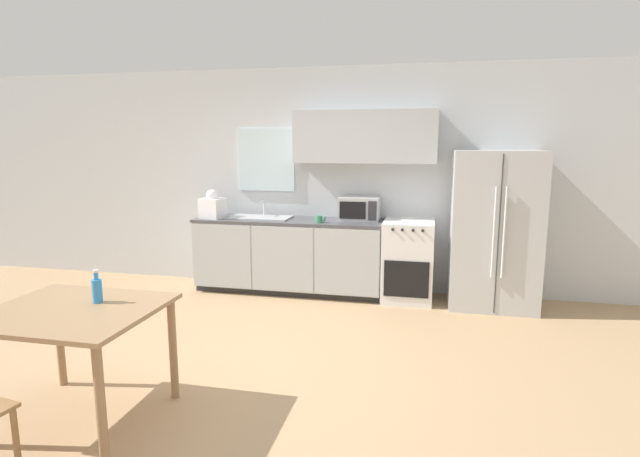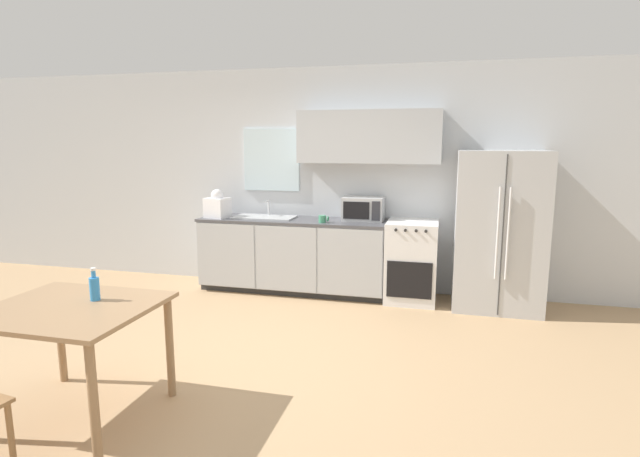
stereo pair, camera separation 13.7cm
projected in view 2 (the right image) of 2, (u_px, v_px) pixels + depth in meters
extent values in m
plane|color=tan|center=(248.00, 360.00, 4.20)|extent=(12.00, 12.00, 0.00)
cube|color=silver|center=(317.00, 180.00, 6.19)|extent=(12.00, 0.06, 2.70)
cube|color=silver|center=(272.00, 160.00, 6.25)|extent=(0.72, 0.04, 0.77)
cube|color=#B2B7BC|center=(369.00, 137.00, 5.76)|extent=(1.66, 0.32, 0.60)
cube|color=#333333|center=(294.00, 287.00, 6.18)|extent=(2.26, 0.54, 0.08)
cube|color=#B2B7BC|center=(293.00, 253.00, 6.08)|extent=(2.26, 0.60, 0.79)
cube|color=#B2B7BC|center=(226.00, 255.00, 5.97)|extent=(0.73, 0.01, 0.77)
cube|color=#B2B7BC|center=(286.00, 259.00, 5.79)|extent=(0.73, 0.01, 0.77)
cube|color=#B2B7BC|center=(349.00, 263.00, 5.60)|extent=(0.73, 0.01, 0.77)
cube|color=#4C4C51|center=(293.00, 220.00, 6.01)|extent=(2.28, 0.63, 0.03)
cube|color=white|center=(412.00, 261.00, 5.73)|extent=(0.57, 0.62, 0.92)
cube|color=black|center=(409.00, 280.00, 5.45)|extent=(0.49, 0.01, 0.41)
cylinder|color=#262626|center=(396.00, 230.00, 5.38)|extent=(0.03, 0.02, 0.03)
cylinder|color=#262626|center=(405.00, 230.00, 5.36)|extent=(0.03, 0.02, 0.03)
cylinder|color=#262626|center=(416.00, 231.00, 5.33)|extent=(0.03, 0.02, 0.03)
cylinder|color=#262626|center=(426.00, 231.00, 5.31)|extent=(0.03, 0.02, 0.03)
cube|color=silver|center=(499.00, 231.00, 5.40)|extent=(0.93, 0.69, 1.72)
cube|color=#3F3F3F|center=(502.00, 237.00, 5.07)|extent=(0.01, 0.01, 1.66)
cylinder|color=silver|center=(498.00, 234.00, 5.05)|extent=(0.02, 0.02, 0.95)
cylinder|color=silver|center=(508.00, 234.00, 5.03)|extent=(0.02, 0.02, 0.95)
cube|color=#B7BABC|center=(264.00, 217.00, 6.09)|extent=(0.74, 0.39, 0.02)
cylinder|color=silver|center=(269.00, 207.00, 6.22)|extent=(0.02, 0.02, 0.18)
cylinder|color=silver|center=(267.00, 202.00, 6.14)|extent=(0.02, 0.14, 0.02)
cube|color=#B7BABC|center=(363.00, 209.00, 5.88)|extent=(0.47, 0.32, 0.28)
cube|color=black|center=(356.00, 210.00, 5.74)|extent=(0.30, 0.01, 0.20)
cube|color=#2D2D33|center=(376.00, 211.00, 5.68)|extent=(0.09, 0.01, 0.22)
cylinder|color=#3F8C66|center=(322.00, 219.00, 5.73)|extent=(0.09, 0.09, 0.08)
torus|color=#3F8C66|center=(328.00, 219.00, 5.72)|extent=(0.02, 0.07, 0.07)
cube|color=white|center=(218.00, 208.00, 6.10)|extent=(0.31, 0.28, 0.24)
sphere|color=white|center=(217.00, 195.00, 6.07)|extent=(0.18, 0.18, 0.15)
cube|color=#997551|center=(69.00, 308.00, 3.22)|extent=(1.05, 0.92, 0.03)
cylinder|color=#997551|center=(94.00, 403.00, 2.79)|extent=(0.06, 0.06, 0.74)
cylinder|color=#997551|center=(60.00, 335.00, 3.78)|extent=(0.06, 0.06, 0.74)
cylinder|color=#997551|center=(170.00, 347.00, 3.56)|extent=(0.06, 0.06, 0.74)
cylinder|color=#997047|center=(11.00, 439.00, 2.72)|extent=(0.03, 0.03, 0.43)
cylinder|color=#338CD8|center=(95.00, 289.00, 3.33)|extent=(0.06, 0.06, 0.16)
cylinder|color=#338CD8|center=(93.00, 274.00, 3.31)|extent=(0.03, 0.03, 0.05)
cylinder|color=white|center=(93.00, 269.00, 3.30)|extent=(0.03, 0.03, 0.02)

